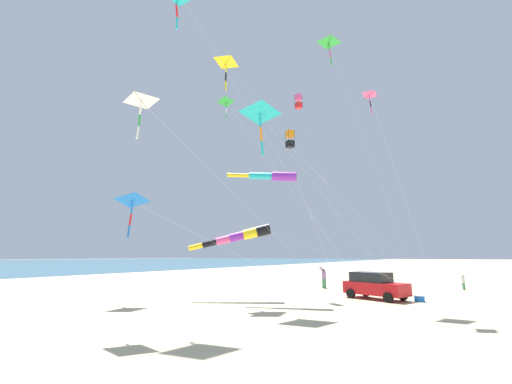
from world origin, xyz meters
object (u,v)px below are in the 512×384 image
(kite_box_long_streamer_right, at_px, (290,139))
(kite_delta_blue_topmost, at_px, (260,114))
(kite_delta_black_fish_shape, at_px, (227,104))
(kite_delta_green_low_center, at_px, (132,201))
(cooler_box, at_px, (420,298))
(kite_windsock_small_distant, at_px, (272,176))
(kite_delta_long_streamer_left, at_px, (329,43))
(person_child_grey_jacket, at_px, (382,280))
(kite_delta_rainbow_low_near, at_px, (226,63))
(kite_delta_red_high_left, at_px, (142,102))
(person_adult_flyer, at_px, (324,276))
(parked_car, at_px, (374,285))
(kite_windsock_yellow_midlevel, at_px, (241,236))
(kite_box_checkered_midright, at_px, (299,102))
(person_child_green_jacket, at_px, (463,281))
(kite_delta_orange_high_right, at_px, (370,96))

(kite_box_long_streamer_right, relative_size, kite_delta_blue_topmost, 1.03)
(kite_delta_black_fish_shape, distance_m, kite_delta_green_low_center, 10.41)
(cooler_box, height_order, kite_windsock_small_distant, kite_windsock_small_distant)
(kite_delta_long_streamer_left, xyz_separation_m, kite_box_long_streamer_right, (-3.91, 0.48, -7.43))
(person_child_grey_jacket, height_order, kite_delta_rainbow_low_near, kite_delta_rainbow_low_near)
(kite_delta_long_streamer_left, bearing_deg, kite_delta_red_high_left, -113.75)
(person_adult_flyer, height_order, kite_delta_rainbow_low_near, kite_delta_rainbow_low_near)
(kite_delta_long_streamer_left, bearing_deg, kite_delta_rainbow_low_near, -159.10)
(parked_car, xyz_separation_m, kite_delta_rainbow_low_near, (-10.14, -4.57, 18.44))
(kite_windsock_yellow_midlevel, bearing_deg, kite_delta_blue_topmost, -35.92)
(kite_box_checkered_midright, distance_m, kite_windsock_small_distant, 13.46)
(person_child_green_jacket, height_order, kite_windsock_small_distant, kite_windsock_small_distant)
(cooler_box, xyz_separation_m, kite_box_checkered_midright, (-10.06, 3.93, 18.52))
(cooler_box, relative_size, kite_delta_orange_high_right, 0.05)
(kite_delta_black_fish_shape, bearing_deg, parked_car, 31.92)
(parked_car, bearing_deg, cooler_box, 3.85)
(cooler_box, distance_m, kite_delta_green_low_center, 20.55)
(kite_delta_black_fish_shape, height_order, kite_delta_green_low_center, kite_delta_black_fish_shape)
(kite_delta_orange_high_right, bearing_deg, kite_delta_green_low_center, -159.09)
(kite_delta_green_low_center, xyz_separation_m, kite_delta_orange_high_right, (14.99, 5.73, 6.28))
(cooler_box, distance_m, kite_delta_blue_topmost, 16.38)
(kite_box_checkered_midright, bearing_deg, kite_delta_blue_topmost, -79.69)
(kite_delta_orange_high_right, bearing_deg, person_child_grey_jacket, 100.98)
(kite_delta_green_low_center, height_order, kite_delta_blue_topmost, kite_delta_blue_topmost)
(kite_delta_green_low_center, bearing_deg, kite_box_long_streamer_right, 51.67)
(kite_box_long_streamer_right, distance_m, kite_windsock_small_distant, 5.51)
(kite_delta_blue_topmost, bearing_deg, cooler_box, 42.91)
(kite_delta_red_high_left, bearing_deg, kite_box_long_streamer_right, 82.04)
(kite_delta_black_fish_shape, xyz_separation_m, kite_windsock_small_distant, (3.44, 0.96, -6.15))
(cooler_box, relative_size, kite_delta_red_high_left, 0.04)
(cooler_box, bearing_deg, person_adult_flyer, 147.98)
(kite_delta_green_low_center, relative_size, kite_windsock_yellow_midlevel, 0.73)
(kite_windsock_yellow_midlevel, bearing_deg, parked_car, 32.74)
(kite_box_checkered_midright, bearing_deg, kite_delta_rainbow_low_near, -108.49)
(person_child_grey_jacket, height_order, kite_delta_green_low_center, kite_delta_green_low_center)
(parked_car, bearing_deg, kite_windsock_small_distant, -140.26)
(kite_windsock_small_distant, bearing_deg, kite_box_checkered_midright, 99.96)
(kite_delta_green_low_center, height_order, kite_delta_orange_high_right, kite_delta_orange_high_right)
(person_child_green_jacket, bearing_deg, kite_delta_rainbow_low_near, -135.94)
(kite_windsock_small_distant, distance_m, kite_delta_red_high_left, 10.43)
(kite_delta_green_low_center, xyz_separation_m, kite_delta_blue_topmost, (8.29, 3.30, 5.71))
(person_adult_flyer, height_order, person_child_grey_jacket, person_adult_flyer)
(kite_delta_black_fish_shape, distance_m, kite_windsock_yellow_midlevel, 10.47)
(parked_car, bearing_deg, kite_delta_long_streamer_left, -143.75)
(person_child_grey_jacket, xyz_separation_m, kite_box_checkered_midright, (-6.19, -4.39, 17.94))
(person_child_grey_jacket, distance_m, kite_delta_orange_high_right, 18.25)
(kite_delta_rainbow_low_near, bearing_deg, person_child_grey_jacket, 55.20)
(kite_windsock_yellow_midlevel, bearing_deg, person_adult_flyer, 78.03)
(kite_box_long_streamer_right, height_order, kite_windsock_yellow_midlevel, kite_box_long_streamer_right)
(kite_delta_black_fish_shape, bearing_deg, person_adult_flyer, 73.34)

